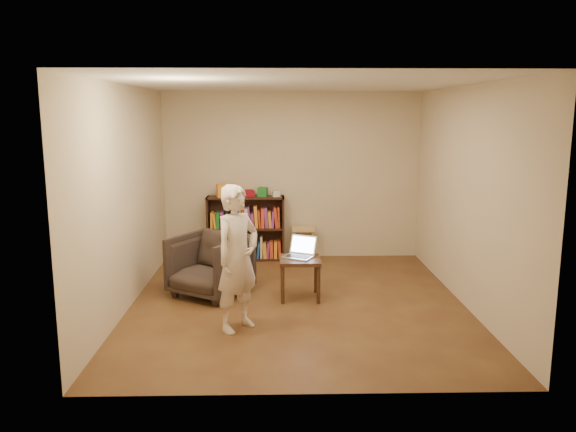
{
  "coord_description": "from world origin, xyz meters",
  "views": [
    {
      "loc": [
        -0.26,
        -6.51,
        2.28
      ],
      "look_at": [
        -0.11,
        0.35,
        1.01
      ],
      "focal_mm": 35.0,
      "sensor_mm": 36.0,
      "label": 1
    }
  ],
  "objects_px": {
    "stool": "(303,234)",
    "laptop": "(300,252)",
    "armchair": "(210,265)",
    "side_table": "(300,265)",
    "bookshelf": "(246,232)",
    "person": "(237,258)"
  },
  "relations": [
    {
      "from": "bookshelf",
      "to": "side_table",
      "type": "bearing_deg",
      "value": -68.21
    },
    {
      "from": "side_table",
      "to": "laptop",
      "type": "distance_m",
      "value": 0.16
    },
    {
      "from": "bookshelf",
      "to": "laptop",
      "type": "distance_m",
      "value": 1.99
    },
    {
      "from": "armchair",
      "to": "person",
      "type": "distance_m",
      "value": 1.27
    },
    {
      "from": "armchair",
      "to": "side_table",
      "type": "bearing_deg",
      "value": 24.1
    },
    {
      "from": "stool",
      "to": "person",
      "type": "distance_m",
      "value": 2.98
    },
    {
      "from": "side_table",
      "to": "laptop",
      "type": "height_order",
      "value": "laptop"
    },
    {
      "from": "bookshelf",
      "to": "laptop",
      "type": "relative_size",
      "value": 2.62
    },
    {
      "from": "bookshelf",
      "to": "armchair",
      "type": "distance_m",
      "value": 1.8
    },
    {
      "from": "armchair",
      "to": "laptop",
      "type": "relative_size",
      "value": 1.87
    },
    {
      "from": "person",
      "to": "armchair",
      "type": "bearing_deg",
      "value": 62.15
    },
    {
      "from": "bookshelf",
      "to": "person",
      "type": "distance_m",
      "value": 2.92
    },
    {
      "from": "armchair",
      "to": "laptop",
      "type": "height_order",
      "value": "armchair"
    },
    {
      "from": "stool",
      "to": "person",
      "type": "xyz_separation_m",
      "value": [
        -0.83,
        -2.84,
        0.36
      ]
    },
    {
      "from": "side_table",
      "to": "person",
      "type": "relative_size",
      "value": 0.33
    },
    {
      "from": "armchair",
      "to": "side_table",
      "type": "distance_m",
      "value": 1.13
    },
    {
      "from": "stool",
      "to": "laptop",
      "type": "relative_size",
      "value": 1.13
    },
    {
      "from": "armchair",
      "to": "side_table",
      "type": "relative_size",
      "value": 1.68
    },
    {
      "from": "armchair",
      "to": "person",
      "type": "height_order",
      "value": "person"
    },
    {
      "from": "side_table",
      "to": "person",
      "type": "bearing_deg",
      "value": -125.3
    },
    {
      "from": "side_table",
      "to": "stool",
      "type": "bearing_deg",
      "value": 86.01
    },
    {
      "from": "side_table",
      "to": "bookshelf",
      "type": "bearing_deg",
      "value": 111.79
    }
  ]
}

